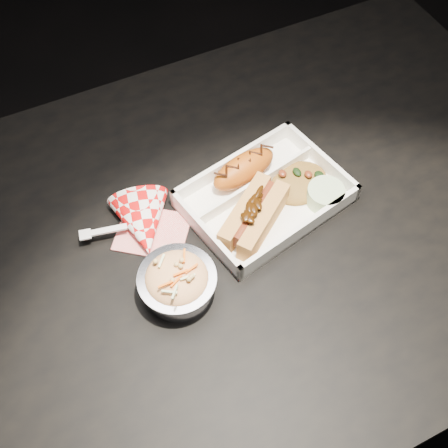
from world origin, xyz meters
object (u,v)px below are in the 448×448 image
(dining_table, at_px, (241,252))
(napkin_fork, at_px, (143,225))
(hotdog, at_px, (254,215))
(foil_coleslaw_cup, at_px, (177,281))
(fried_pastry, at_px, (244,169))
(food_tray, at_px, (264,198))

(dining_table, distance_m, napkin_fork, 0.19)
(hotdog, bearing_deg, foil_coleslaw_cup, 163.97)
(fried_pastry, relative_size, napkin_fork, 0.67)
(hotdog, distance_m, napkin_fork, 0.17)
(food_tray, bearing_deg, dining_table, -168.32)
(dining_table, height_order, hotdog, hotdog)
(fried_pastry, relative_size, hotdog, 0.83)
(food_tray, distance_m, hotdog, 0.06)
(hotdog, bearing_deg, napkin_fork, 120.90)
(dining_table, relative_size, fried_pastry, 9.94)
(napkin_fork, bearing_deg, food_tray, 2.35)
(napkin_fork, bearing_deg, foil_coleslaw_cup, -75.12)
(food_tray, bearing_deg, hotdog, -149.23)
(dining_table, xyz_separation_m, fried_pastry, (0.04, 0.08, 0.12))
(foil_coleslaw_cup, height_order, napkin_fork, foil_coleslaw_cup)
(hotdog, bearing_deg, food_tray, 6.88)
(hotdog, bearing_deg, fried_pastry, 37.35)
(food_tray, xyz_separation_m, fried_pastry, (-0.01, 0.05, 0.02))
(food_tray, distance_m, napkin_fork, 0.20)
(dining_table, height_order, fried_pastry, fried_pastry)
(food_tray, relative_size, fried_pastry, 2.33)
(dining_table, relative_size, hotdog, 8.25)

